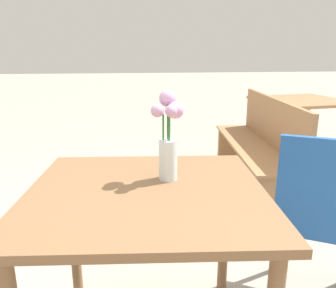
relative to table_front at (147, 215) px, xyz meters
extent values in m
cube|color=brown|center=(0.00, 0.00, 0.09)|extent=(0.95, 0.89, 0.03)
cylinder|color=brown|center=(-0.34, 0.38, -0.27)|extent=(0.05, 0.05, 0.70)
cylinder|color=brown|center=(0.41, 0.30, -0.27)|extent=(0.05, 0.05, 0.70)
cylinder|color=silver|center=(0.09, 0.09, 0.19)|extent=(0.07, 0.07, 0.16)
cylinder|color=silver|center=(0.09, 0.09, 0.15)|extent=(0.06, 0.06, 0.09)
cylinder|color=#337038|center=(0.10, 0.09, 0.24)|extent=(0.01, 0.01, 0.25)
sphere|color=#CC99C6|center=(0.12, 0.09, 0.38)|extent=(0.06, 0.06, 0.06)
cylinder|color=#337038|center=(0.09, 0.10, 0.26)|extent=(0.01, 0.01, 0.29)
sphere|color=#CC99C6|center=(0.10, 0.13, 0.42)|extent=(0.06, 0.06, 0.06)
cylinder|color=#337038|center=(0.07, 0.09, 0.24)|extent=(0.01, 0.01, 0.25)
sphere|color=#CC99C6|center=(0.05, 0.09, 0.38)|extent=(0.05, 0.05, 0.05)
cylinder|color=#337038|center=(0.10, 0.08, 0.24)|extent=(0.01, 0.01, 0.26)
sphere|color=#CC99C6|center=(0.10, 0.06, 0.39)|extent=(0.05, 0.05, 0.05)
cube|color=#1E519E|center=(0.83, 0.18, -0.17)|extent=(0.54, 0.54, 0.03)
cube|color=#1E519E|center=(0.74, 0.02, 0.06)|extent=(0.36, 0.22, 0.42)
cylinder|color=#1E519E|center=(0.77, 0.42, -0.40)|extent=(0.03, 0.03, 0.44)
cylinder|color=#1E519E|center=(0.60, 0.12, -0.40)|extent=(0.03, 0.03, 0.44)
cube|color=#9E7047|center=(1.02, 1.49, -0.18)|extent=(0.52, 1.55, 0.02)
cube|color=#9E7047|center=(1.18, 1.48, 0.03)|extent=(0.20, 1.52, 0.40)
cube|color=#9E7047|center=(0.94, 0.80, -0.41)|extent=(0.33, 0.09, 0.43)
cube|color=#9E7047|center=(1.09, 2.19, -0.41)|extent=(0.33, 0.09, 0.43)
cube|color=#9E7047|center=(1.87, 2.24, 0.09)|extent=(0.99, 0.98, 0.03)
cylinder|color=#9E7047|center=(1.54, 1.81, -0.27)|extent=(0.05, 0.05, 0.69)
cylinder|color=#9E7047|center=(1.44, 2.57, -0.27)|extent=(0.05, 0.05, 0.69)
cylinder|color=#9E7047|center=(2.21, 2.66, -0.27)|extent=(0.05, 0.05, 0.69)
camera|label=1|loc=(-0.07, -1.12, 0.59)|focal=35.00mm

